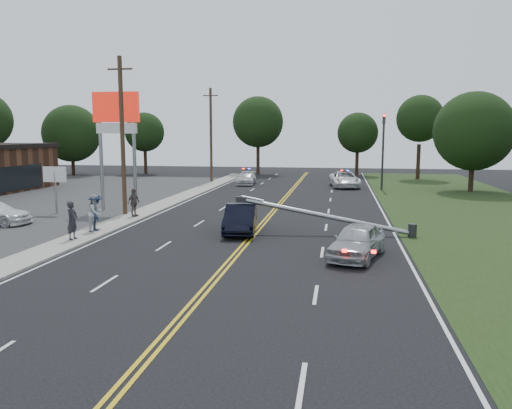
% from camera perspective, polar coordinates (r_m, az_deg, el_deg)
% --- Properties ---
extents(ground, '(120.00, 120.00, 0.00)m').
position_cam_1_polar(ground, '(19.14, -4.10, -7.80)').
color(ground, black).
rests_on(ground, ground).
extents(sidewalk, '(1.80, 70.00, 0.12)m').
position_cam_1_polar(sidewalk, '(31.11, -14.87, -1.75)').
color(sidewalk, gray).
rests_on(sidewalk, ground).
extents(grass_verge, '(12.00, 80.00, 0.01)m').
position_cam_1_polar(grass_verge, '(29.80, 27.23, -2.92)').
color(grass_verge, black).
rests_on(grass_verge, ground).
extents(centerline_yellow, '(0.36, 80.00, 0.00)m').
position_cam_1_polar(centerline_yellow, '(28.71, 0.61, -2.39)').
color(centerline_yellow, gold).
rests_on(centerline_yellow, ground).
extents(pylon_sign, '(3.20, 0.35, 8.00)m').
position_cam_1_polar(pylon_sign, '(35.19, -15.67, 9.04)').
color(pylon_sign, gray).
rests_on(pylon_sign, ground).
extents(small_sign, '(1.60, 0.14, 3.10)m').
position_cam_1_polar(small_sign, '(35.21, -21.99, 2.78)').
color(small_sign, gray).
rests_on(small_sign, ground).
extents(traffic_signal, '(0.28, 0.41, 7.05)m').
position_cam_1_polar(traffic_signal, '(48.05, 14.32, 6.63)').
color(traffic_signal, '#2D2D30').
rests_on(traffic_signal, ground).
extents(fallen_streetlight, '(9.36, 0.44, 1.91)m').
position_cam_1_polar(fallen_streetlight, '(26.24, 8.99, -1.47)').
color(fallen_streetlight, '#2D2D30').
rests_on(fallen_streetlight, ground).
extents(utility_pole_mid, '(1.60, 0.28, 10.00)m').
position_cam_1_polar(utility_pole_mid, '(32.83, -15.03, 7.56)').
color(utility_pole_mid, '#382619').
rests_on(utility_pole_mid, ground).
extents(utility_pole_far, '(1.60, 0.28, 10.00)m').
position_cam_1_polar(utility_pole_far, '(53.63, -5.17, 7.91)').
color(utility_pole_far, '#382619').
rests_on(utility_pole_far, ground).
extents(tree_4, '(7.12, 7.12, 8.81)m').
position_cam_1_polar(tree_4, '(67.44, -20.34, 7.61)').
color(tree_4, black).
rests_on(tree_4, ground).
extents(tree_5, '(5.09, 5.09, 7.98)m').
position_cam_1_polar(tree_5, '(67.20, -12.62, 8.07)').
color(tree_5, black).
rests_on(tree_5, ground).
extents(tree_6, '(6.52, 6.52, 9.98)m').
position_cam_1_polar(tree_6, '(64.95, 0.23, 9.40)').
color(tree_6, black).
rests_on(tree_6, ground).
extents(tree_7, '(5.05, 5.05, 7.87)m').
position_cam_1_polar(tree_7, '(64.36, 11.55, 8.03)').
color(tree_7, black).
rests_on(tree_7, ground).
extents(tree_8, '(5.36, 5.36, 9.62)m').
position_cam_1_polar(tree_8, '(60.83, 18.26, 9.29)').
color(tree_8, black).
rests_on(tree_8, ground).
extents(tree_9, '(7.07, 7.07, 8.98)m').
position_cam_1_polar(tree_9, '(49.21, 23.64, 7.67)').
color(tree_9, black).
rests_on(tree_9, ground).
extents(crashed_sedan, '(2.14, 4.71, 1.50)m').
position_cam_1_polar(crashed_sedan, '(26.59, -1.77, -1.62)').
color(crashed_sedan, black).
rests_on(crashed_sedan, ground).
extents(waiting_sedan, '(2.87, 4.59, 1.46)m').
position_cam_1_polar(waiting_sedan, '(21.61, 11.49, -4.11)').
color(waiting_sedan, '#A8ACB1').
rests_on(waiting_sedan, ground).
extents(emergency_a, '(3.27, 5.87, 1.55)m').
position_cam_1_polar(emergency_a, '(49.88, 10.09, 2.85)').
color(emergency_a, silver).
rests_on(emergency_a, ground).
extents(emergency_b, '(2.03, 4.49, 1.28)m').
position_cam_1_polar(emergency_b, '(51.73, -1.12, 3.01)').
color(emergency_b, silver).
rests_on(emergency_b, ground).
extents(bystander_a, '(0.48, 0.71, 1.88)m').
position_cam_1_polar(bystander_a, '(25.82, -20.26, -1.72)').
color(bystander_a, '#24232A').
rests_on(bystander_a, sidewalk).
extents(bystander_b, '(0.85, 1.03, 1.96)m').
position_cam_1_polar(bystander_b, '(27.70, -17.85, -0.89)').
color(bystander_b, silver).
rests_on(bystander_b, sidewalk).
extents(bystander_c, '(1.25, 1.45, 1.95)m').
position_cam_1_polar(bystander_c, '(27.79, -17.84, -0.86)').
color(bystander_c, '#192540').
rests_on(bystander_c, sidewalk).
extents(bystander_d, '(0.72, 1.12, 1.77)m').
position_cam_1_polar(bystander_d, '(31.87, -13.80, 0.23)').
color(bystander_d, '#5C4D4A').
rests_on(bystander_d, sidewalk).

